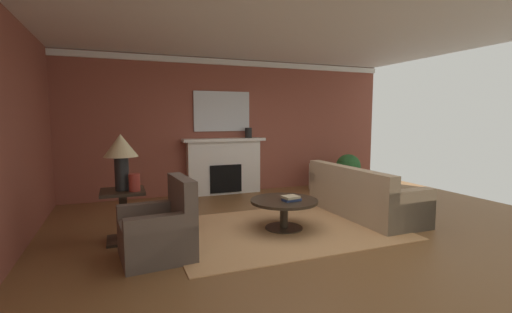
# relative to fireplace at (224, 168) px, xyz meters

# --- Properties ---
(ground_plane) EXTENTS (9.15, 9.15, 0.00)m
(ground_plane) POSITION_rel_fireplace_xyz_m (0.23, -2.82, -0.57)
(ground_plane) COLOR brown
(wall_fireplace) EXTENTS (7.64, 0.12, 2.93)m
(wall_fireplace) POSITION_rel_fireplace_xyz_m (0.23, 0.21, 0.89)
(wall_fireplace) COLOR brown
(wall_fireplace) RESTS_ON ground_plane
(wall_window) EXTENTS (0.12, 6.54, 2.93)m
(wall_window) POSITION_rel_fireplace_xyz_m (-3.35, -2.52, 0.89)
(wall_window) COLOR brown
(wall_window) RESTS_ON ground_plane
(ceiling_panel) EXTENTS (7.64, 6.54, 0.06)m
(ceiling_panel) POSITION_rel_fireplace_xyz_m (0.23, -2.52, 2.38)
(ceiling_panel) COLOR white
(crown_moulding) EXTENTS (7.64, 0.08, 0.12)m
(crown_moulding) POSITION_rel_fireplace_xyz_m (0.23, 0.13, 2.27)
(crown_moulding) COLOR white
(area_rug) EXTENTS (3.28, 2.31, 0.01)m
(area_rug) POSITION_rel_fireplace_xyz_m (0.13, -2.73, -0.57)
(area_rug) COLOR tan
(area_rug) RESTS_ON ground_plane
(fireplace) EXTENTS (1.80, 0.35, 1.22)m
(fireplace) POSITION_rel_fireplace_xyz_m (0.00, 0.00, 0.00)
(fireplace) COLOR white
(fireplace) RESTS_ON ground_plane
(mantel_mirror) EXTENTS (1.25, 0.04, 0.86)m
(mantel_mirror) POSITION_rel_fireplace_xyz_m (-0.00, 0.12, 1.22)
(mantel_mirror) COLOR silver
(sofa) EXTENTS (0.94, 2.12, 0.85)m
(sofa) POSITION_rel_fireplace_xyz_m (1.69, -2.55, -0.28)
(sofa) COLOR tan
(sofa) RESTS_ON ground_plane
(armchair_near_window) EXTENTS (0.87, 0.87, 0.95)m
(armchair_near_window) POSITION_rel_fireplace_xyz_m (-1.72, -3.16, -0.27)
(armchair_near_window) COLOR brown
(armchair_near_window) RESTS_ON ground_plane
(coffee_table) EXTENTS (1.00, 1.00, 0.45)m
(coffee_table) POSITION_rel_fireplace_xyz_m (0.13, -2.73, -0.24)
(coffee_table) COLOR #2D2319
(coffee_table) RESTS_ON ground_plane
(side_table) EXTENTS (0.56, 0.56, 0.70)m
(side_table) POSITION_rel_fireplace_xyz_m (-2.11, -2.41, -0.17)
(side_table) COLOR #2D2319
(side_table) RESTS_ON ground_plane
(table_lamp) EXTENTS (0.44, 0.44, 0.75)m
(table_lamp) POSITION_rel_fireplace_xyz_m (-2.11, -2.41, 0.65)
(table_lamp) COLOR black
(table_lamp) RESTS_ON side_table
(vase_on_side_table) EXTENTS (0.14, 0.14, 0.23)m
(vase_on_side_table) POSITION_rel_fireplace_xyz_m (-1.96, -2.53, 0.24)
(vase_on_side_table) COLOR #9E3328
(vase_on_side_table) RESTS_ON side_table
(vase_tall_corner) EXTENTS (0.35, 0.35, 0.59)m
(vase_tall_corner) POSITION_rel_fireplace_xyz_m (2.14, -0.30, -0.28)
(vase_tall_corner) COLOR beige
(vase_tall_corner) RESTS_ON ground_plane
(vase_mantel_right) EXTENTS (0.15, 0.15, 0.23)m
(vase_mantel_right) POSITION_rel_fireplace_xyz_m (0.55, -0.05, 0.75)
(vase_mantel_right) COLOR black
(vase_mantel_right) RESTS_ON fireplace
(book_red_cover) EXTENTS (0.26, 0.18, 0.04)m
(book_red_cover) POSITION_rel_fireplace_xyz_m (0.19, -2.84, -0.11)
(book_red_cover) COLOR navy
(book_red_cover) RESTS_ON coffee_table
(book_art_folio) EXTENTS (0.25, 0.23, 0.04)m
(book_art_folio) POSITION_rel_fireplace_xyz_m (0.18, -2.84, -0.07)
(book_art_folio) COLOR tan
(book_art_folio) RESTS_ON coffee_table
(potted_plant) EXTENTS (0.56, 0.56, 0.83)m
(potted_plant) POSITION_rel_fireplace_xyz_m (2.74, -0.69, -0.08)
(potted_plant) COLOR #333333
(potted_plant) RESTS_ON ground_plane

